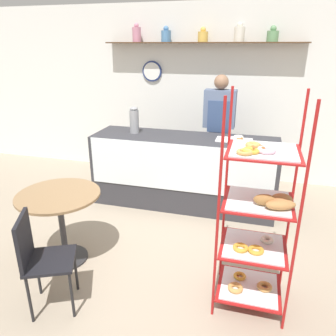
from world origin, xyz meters
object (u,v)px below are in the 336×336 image
at_px(pastry_rack, 258,219).
at_px(cafe_table, 60,210).
at_px(person_worker, 219,131).
at_px(coffee_carafe, 134,120).
at_px(cafe_chair, 38,254).
at_px(donut_tray_counter, 235,139).

height_order(pastry_rack, cafe_table, pastry_rack).
bearing_deg(cafe_table, person_worker, 59.20).
relative_size(pastry_rack, person_worker, 1.04).
xyz_separation_m(pastry_rack, coffee_carafe, (-1.69, 1.70, 0.33)).
bearing_deg(pastry_rack, cafe_chair, -162.48).
bearing_deg(cafe_table, donut_tray_counter, 45.87).
relative_size(pastry_rack, donut_tray_counter, 3.98).
distance_m(person_worker, cafe_table, 2.50).
distance_m(pastry_rack, donut_tray_counter, 1.73).
xyz_separation_m(cafe_table, donut_tray_counter, (1.55, 1.59, 0.41)).
relative_size(cafe_table, coffee_carafe, 2.26).
xyz_separation_m(person_worker, donut_tray_counter, (0.28, -0.53, 0.04)).
height_order(cafe_chair, coffee_carafe, coffee_carafe).
relative_size(person_worker, donut_tray_counter, 3.81).
distance_m(pastry_rack, cafe_table, 1.89).
xyz_separation_m(pastry_rack, donut_tray_counter, (-0.33, 1.69, 0.17)).
distance_m(coffee_carafe, donut_tray_counter, 1.37).
relative_size(pastry_rack, cafe_table, 2.23).
xyz_separation_m(cafe_table, cafe_chair, (0.20, -0.63, -0.04)).
bearing_deg(donut_tray_counter, pastry_rack, -79.06).
xyz_separation_m(cafe_chair, donut_tray_counter, (1.35, 2.22, 0.45)).
bearing_deg(coffee_carafe, cafe_chair, -89.62).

